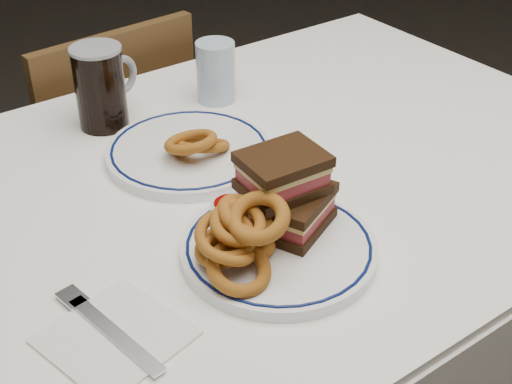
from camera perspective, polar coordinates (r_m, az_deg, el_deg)
dining_table at (r=1.17m, az=-0.40°, el=-2.89°), size 1.27×0.87×0.75m
chair_far at (r=1.74m, az=-11.86°, el=1.83°), size 0.40×0.40×0.81m
main_plate at (r=0.94m, az=1.82°, el=-4.52°), size 0.26×0.26×0.02m
reuben_sandwich at (r=0.94m, az=2.59°, el=0.04°), size 0.13×0.12×0.11m
onion_rings_main at (r=0.88m, az=-1.41°, el=-3.71°), size 0.12×0.13×0.11m
ketchup_ramekin at (r=0.97m, az=-2.07°, el=-1.56°), size 0.05×0.05×0.03m
beer_mug at (r=1.25m, az=-12.27°, el=8.29°), size 0.13×0.09×0.14m
water_glass at (r=1.31m, az=-3.24°, el=9.58°), size 0.07×0.07×0.11m
far_plate at (r=1.15m, az=-5.39°, el=3.24°), size 0.27×0.27×0.02m
onion_rings_far at (r=1.13m, az=-4.78°, el=3.89°), size 0.12×0.09×0.07m
napkin_fork at (r=0.85m, az=-11.32°, el=-11.14°), size 0.17×0.19×0.01m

